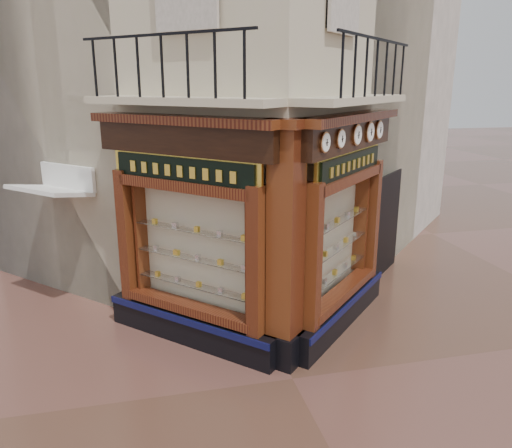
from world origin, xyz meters
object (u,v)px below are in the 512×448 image
object	(u,v)px
clock_d	(370,132)
signboard_left	(182,171)
clock_c	(357,135)
awning	(63,305)
clock_b	(340,139)
clock_e	(379,130)
clock_a	(325,142)
corner_pilaster	(286,251)
signboard_right	(350,164)

from	to	relation	value
clock_d	signboard_left	world-z (taller)	clock_d
clock_c	awning	distance (m)	6.88
clock_b	clock_c	bearing A→B (deg)	0.00
clock_c	clock_e	xyz separation A→B (m)	(0.82, 0.82, 0.00)
clock_a	signboard_left	distance (m)	2.34
corner_pilaster	clock_c	world-z (taller)	corner_pilaster
clock_d	signboard_left	bearing A→B (deg)	140.60
signboard_left	clock_c	bearing A→B (deg)	-137.28
awning	clock_a	bearing A→B (deg)	-170.80
clock_d	clock_e	size ratio (longest dim) A/B	1.06
corner_pilaster	awning	world-z (taller)	corner_pilaster
signboard_left	signboard_right	world-z (taller)	signboard_left
clock_a	clock_d	world-z (taller)	clock_d
awning	signboard_left	xyz separation A→B (m)	(2.42, -2.16, 3.10)
clock_c	clock_d	bearing A→B (deg)	0.00
clock_a	signboard_right	bearing A→B (deg)	4.60
corner_pilaster	signboard_left	xyz separation A→B (m)	(-1.46, 1.01, 1.15)
clock_b	signboard_left	size ratio (longest dim) A/B	0.14
clock_b	clock_d	distance (m)	1.36
clock_d	signboard_left	distance (m)	3.47
clock_e	signboard_right	distance (m)	1.22
clock_a	signboard_left	world-z (taller)	clock_a
clock_e	signboard_left	distance (m)	3.88
clock_c	signboard_left	size ratio (longest dim) A/B	0.17
clock_d	signboard_right	bearing A→B (deg)	169.28
clock_a	awning	xyz separation A→B (m)	(-4.45, 3.21, -3.62)
signboard_left	clock_d	bearing A→B (deg)	-129.40
corner_pilaster	awning	size ratio (longest dim) A/B	2.56
signboard_right	clock_c	bearing A→B (deg)	-116.84
clock_d	clock_e	xyz separation A→B (m)	(0.37, 0.37, 0.00)
awning	clock_e	bearing A→B (deg)	-148.27
clock_a	signboard_left	xyz separation A→B (m)	(-2.03, 1.05, -0.52)
clock_b	signboard_left	distance (m)	2.58
clock_c	clock_e	size ratio (longest dim) A/B	1.03
awning	signboard_right	xyz separation A→B (m)	(5.34, -2.16, 3.10)
corner_pilaster	clock_a	world-z (taller)	corner_pilaster
corner_pilaster	clock_e	world-z (taller)	corner_pilaster
clock_c	awning	xyz separation A→B (m)	(-5.38, 2.28, -3.62)
clock_b	clock_d	bearing A→B (deg)	0.00
corner_pilaster	signboard_right	bearing A→B (deg)	-10.25
clock_d	signboard_left	xyz separation A→B (m)	(-3.41, -0.33, -0.52)
awning	clock_c	bearing A→B (deg)	-157.96
corner_pilaster	clock_a	distance (m)	1.77
corner_pilaster	signboard_right	world-z (taller)	corner_pilaster
awning	signboard_right	world-z (taller)	signboard_right
clock_c	awning	bearing A→B (deg)	112.04
clock_d	signboard_right	world-z (taller)	clock_d
clock_d	awning	size ratio (longest dim) A/B	0.24
clock_a	clock_d	bearing A→B (deg)	0.00
signboard_left	clock_e	bearing A→B (deg)	-124.50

